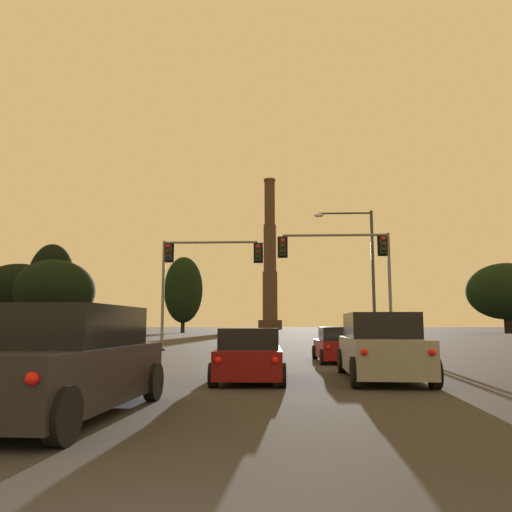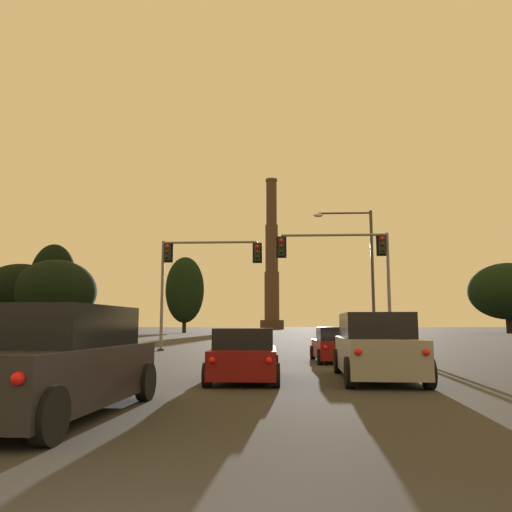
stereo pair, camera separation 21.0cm
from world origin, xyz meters
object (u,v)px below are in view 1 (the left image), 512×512
at_px(suv_left_lane_third, 67,362).
at_px(smokestack, 270,269).
at_px(hatchback_right_lane_front, 339,346).
at_px(traffic_light_overhead_left, 196,266).
at_px(hatchback_center_lane_second, 250,356).
at_px(street_lamp, 363,262).
at_px(traffic_light_overhead_right, 352,260).
at_px(suv_right_lane_second, 381,347).

distance_m(suv_left_lane_third, smokestack, 149.83).
bearing_deg(hatchback_right_lane_front, traffic_light_overhead_left, 129.85).
relative_size(hatchback_center_lane_second, street_lamp, 0.46).
relative_size(hatchback_center_lane_second, traffic_light_overhead_right, 0.62).
bearing_deg(street_lamp, traffic_light_overhead_left, -163.65).
distance_m(traffic_light_overhead_left, traffic_light_overhead_right, 9.27).
height_order(hatchback_right_lane_front, suv_right_lane_second, suv_right_lane_second).
distance_m(street_lamp, smokestack, 125.48).
distance_m(suv_right_lane_second, suv_left_lane_third, 8.80).
relative_size(traffic_light_overhead_left, smokestack, 0.14).
relative_size(hatchback_center_lane_second, traffic_light_overhead_left, 0.63).
xyz_separation_m(hatchback_center_lane_second, traffic_light_overhead_left, (-4.19, 15.58, 4.38)).
distance_m(hatchback_center_lane_second, smokestack, 144.31).
height_order(suv_right_lane_second, traffic_light_overhead_left, traffic_light_overhead_left).
bearing_deg(hatchback_center_lane_second, street_lamp, 69.99).
bearing_deg(traffic_light_overhead_right, hatchback_right_lane_front, -103.43).
distance_m(suv_left_lane_third, traffic_light_overhead_right, 21.43).
bearing_deg(smokestack, street_lamp, -86.07).
bearing_deg(street_lamp, smokestack, 93.93).
height_order(hatchback_right_lane_front, suv_left_lane_third, suv_left_lane_third).
xyz_separation_m(hatchback_right_lane_front, traffic_light_overhead_right, (1.64, 6.87, 4.45)).
bearing_deg(traffic_light_overhead_left, street_lamp, 16.35).
relative_size(hatchback_right_lane_front, traffic_light_overhead_left, 0.63).
xyz_separation_m(traffic_light_overhead_right, smokestack, (-7.14, 129.18, 13.86)).
height_order(suv_left_lane_third, street_lamp, street_lamp).
xyz_separation_m(hatchback_right_lane_front, street_lamp, (3.05, 11.59, 4.91)).
bearing_deg(hatchback_center_lane_second, smokestack, 89.63).
bearing_deg(smokestack, hatchback_right_lane_front, -87.69).
bearing_deg(suv_left_lane_third, suv_right_lane_second, 45.65).
bearing_deg(suv_left_lane_third, traffic_light_overhead_right, 71.32).
height_order(hatchback_center_lane_second, suv_right_lane_second, suv_right_lane_second).
height_order(suv_right_lane_second, traffic_light_overhead_right, traffic_light_overhead_right).
relative_size(hatchback_right_lane_front, suv_right_lane_second, 0.84).
bearing_deg(hatchback_right_lane_front, suv_left_lane_third, -117.06).
bearing_deg(smokestack, traffic_light_overhead_right, -86.84).
bearing_deg(smokestack, traffic_light_overhead_left, -90.89).
xyz_separation_m(traffic_light_overhead_left, street_lamp, (10.53, 3.09, 0.53)).
bearing_deg(suv_right_lane_second, traffic_light_overhead_left, 119.31).
xyz_separation_m(hatchback_center_lane_second, traffic_light_overhead_right, (4.93, 13.95, 4.45)).
bearing_deg(suv_left_lane_third, street_lamp, 72.25).
bearing_deg(suv_left_lane_third, hatchback_right_lane_front, 67.26).
height_order(suv_left_lane_third, smokestack, smokestack).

